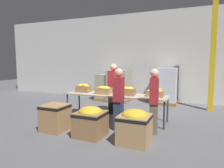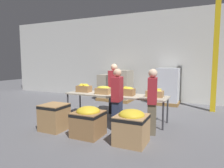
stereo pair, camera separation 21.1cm
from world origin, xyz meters
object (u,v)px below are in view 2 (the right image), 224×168
donation_bin_1 (88,120)px  support_pillar (215,55)px  volunteer_0 (117,99)px  donation_bin_2 (132,126)px  sorting_table (115,96)px  pallet_stack_1 (111,87)px  volunteer_2 (152,102)px  volunteer_1 (114,89)px  pallet_stack_2 (168,87)px  donation_bin_0 (54,116)px  banana_box_3 (155,93)px  banana_box_1 (104,90)px  banana_box_0 (84,88)px  banana_box_2 (128,91)px  pallet_stack_0 (121,86)px

donation_bin_1 → support_pillar: size_ratio=0.18×
donation_bin_1 → volunteer_0: bearing=59.5°
donation_bin_2 → sorting_table: bearing=124.9°
pallet_stack_1 → volunteer_2: bearing=-52.5°
volunteer_1 → support_pillar: 3.72m
pallet_stack_2 → volunteer_1: bearing=-123.2°
volunteer_0 → donation_bin_0: volunteer_0 is taller
volunteer_1 → support_pillar: bearing=121.4°
banana_box_3 → donation_bin_0: bearing=-144.9°
banana_box_1 → pallet_stack_1: (-1.13, 2.99, -0.33)m
volunteer_2 → banana_box_3: bearing=-2.1°
sorting_table → banana_box_0: banana_box_0 is taller
banana_box_1 → banana_box_2: bearing=3.3°
banana_box_2 → banana_box_3: bearing=7.4°
sorting_table → banana_box_3: size_ratio=6.87×
banana_box_3 → donation_bin_0: size_ratio=0.67×
volunteer_1 → volunteer_2: 2.22m
banana_box_0 → volunteer_1: bearing=44.2°
pallet_stack_0 → volunteer_1: bearing=-74.1°
pallet_stack_1 → sorting_table: bearing=-63.1°
donation_bin_0 → donation_bin_1: 1.03m
volunteer_2 → support_pillar: bearing=-35.5°
support_pillar → pallet_stack_0: support_pillar is taller
donation_bin_1 → pallet_stack_1: bearing=108.2°
banana_box_0 → pallet_stack_2: bearing=53.2°
banana_box_3 → volunteer_2: bearing=-81.6°
banana_box_1 → pallet_stack_2: bearing=64.8°
banana_box_0 → donation_bin_0: banana_box_0 is taller
donation_bin_1 → donation_bin_2: 1.08m
banana_box_1 → donation_bin_0: size_ratio=0.67×
donation_bin_2 → support_pillar: (1.70, 3.91, 1.61)m
banana_box_2 → volunteer_0: volunteer_0 is taller
banana_box_0 → donation_bin_1: banana_box_0 is taller
volunteer_2 → pallet_stack_2: size_ratio=1.05×
banana_box_2 → volunteer_2: (0.88, -0.67, -0.12)m
sorting_table → banana_box_0: bearing=178.0°
volunteer_1 → volunteer_0: bearing=30.5°
banana_box_0 → banana_box_1: 0.78m
sorting_table → donation_bin_0: 1.87m
donation_bin_2 → volunteer_0: bearing=131.4°
sorting_table → banana_box_3: bearing=4.0°
volunteer_1 → pallet_stack_0: 2.11m
banana_box_2 → pallet_stack_2: size_ratio=0.26×
volunteer_1 → pallet_stack_1: volunteer_1 is taller
donation_bin_2 → banana_box_0: bearing=144.8°
banana_box_2 → support_pillar: support_pillar is taller
donation_bin_0 → volunteer_2: bearing=18.9°
banana_box_1 → donation_bin_2: 2.07m
sorting_table → pallet_stack_2: 3.18m
donation_bin_0 → banana_box_2: bearing=45.1°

